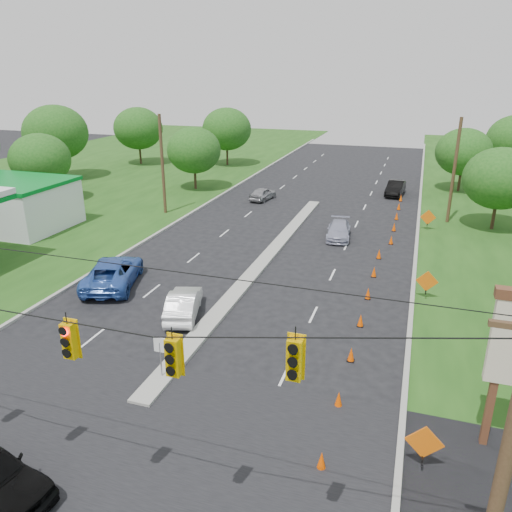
% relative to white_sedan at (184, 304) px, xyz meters
% --- Properties ---
extents(ground, '(160.00, 160.00, 0.00)m').
position_rel_white_sedan_xyz_m(ground, '(1.72, -11.72, -0.72)').
color(ground, black).
rests_on(ground, ground).
extents(cross_street, '(160.00, 14.00, 0.02)m').
position_rel_white_sedan_xyz_m(cross_street, '(1.72, -11.72, -0.72)').
color(cross_street, black).
rests_on(cross_street, ground).
extents(curb_left, '(0.25, 110.00, 0.16)m').
position_rel_white_sedan_xyz_m(curb_left, '(-8.38, 18.28, -0.72)').
color(curb_left, gray).
rests_on(curb_left, ground).
extents(curb_right, '(0.25, 110.00, 0.16)m').
position_rel_white_sedan_xyz_m(curb_right, '(11.82, 18.28, -0.72)').
color(curb_right, gray).
rests_on(curb_right, ground).
extents(median, '(1.00, 34.00, 0.18)m').
position_rel_white_sedan_xyz_m(median, '(1.72, 9.28, -0.72)').
color(median, gray).
rests_on(median, ground).
extents(median_sign, '(0.55, 0.06, 2.05)m').
position_rel_white_sedan_xyz_m(median_sign, '(1.72, -5.72, 0.74)').
color(median_sign, gray).
rests_on(median_sign, ground).
extents(signal_span, '(25.60, 0.32, 9.00)m').
position_rel_white_sedan_xyz_m(signal_span, '(1.67, -12.72, 4.25)').
color(signal_span, '#422D1C').
rests_on(signal_span, ground).
extents(utility_pole_far_left, '(0.28, 0.28, 9.00)m').
position_rel_white_sedan_xyz_m(utility_pole_far_left, '(-10.78, 18.28, 3.78)').
color(utility_pole_far_left, '#422D1C').
rests_on(utility_pole_far_left, ground).
extents(utility_pole_far_right, '(0.28, 0.28, 9.00)m').
position_rel_white_sedan_xyz_m(utility_pole_far_right, '(14.22, 23.28, 3.78)').
color(utility_pole_far_right, '#422D1C').
rests_on(utility_pole_far_right, ground).
extents(cone_0, '(0.32, 0.32, 0.70)m').
position_rel_white_sedan_xyz_m(cone_0, '(9.33, -8.72, -0.37)').
color(cone_0, '#FB4D00').
rests_on(cone_0, ground).
extents(cone_1, '(0.32, 0.32, 0.70)m').
position_rel_white_sedan_xyz_m(cone_1, '(9.33, -5.22, -0.37)').
color(cone_1, '#FB4D00').
rests_on(cone_1, ground).
extents(cone_2, '(0.32, 0.32, 0.70)m').
position_rel_white_sedan_xyz_m(cone_2, '(9.33, -1.72, -0.37)').
color(cone_2, '#FB4D00').
rests_on(cone_2, ground).
extents(cone_3, '(0.32, 0.32, 0.70)m').
position_rel_white_sedan_xyz_m(cone_3, '(9.33, 1.78, -0.37)').
color(cone_3, '#FB4D00').
rests_on(cone_3, ground).
extents(cone_4, '(0.32, 0.32, 0.70)m').
position_rel_white_sedan_xyz_m(cone_4, '(9.33, 5.28, -0.37)').
color(cone_4, '#FB4D00').
rests_on(cone_4, ground).
extents(cone_5, '(0.32, 0.32, 0.70)m').
position_rel_white_sedan_xyz_m(cone_5, '(9.33, 8.78, -0.37)').
color(cone_5, '#FB4D00').
rests_on(cone_5, ground).
extents(cone_6, '(0.32, 0.32, 0.70)m').
position_rel_white_sedan_xyz_m(cone_6, '(9.33, 12.28, -0.37)').
color(cone_6, '#FB4D00').
rests_on(cone_6, ground).
extents(cone_7, '(0.32, 0.32, 0.70)m').
position_rel_white_sedan_xyz_m(cone_7, '(9.93, 15.78, -0.37)').
color(cone_7, '#FB4D00').
rests_on(cone_7, ground).
extents(cone_8, '(0.32, 0.32, 0.70)m').
position_rel_white_sedan_xyz_m(cone_8, '(9.93, 19.28, -0.37)').
color(cone_8, '#FB4D00').
rests_on(cone_8, ground).
extents(cone_9, '(0.32, 0.32, 0.70)m').
position_rel_white_sedan_xyz_m(cone_9, '(9.93, 22.78, -0.37)').
color(cone_9, '#FB4D00').
rests_on(cone_9, ground).
extents(cone_10, '(0.32, 0.32, 0.70)m').
position_rel_white_sedan_xyz_m(cone_10, '(9.93, 26.28, -0.37)').
color(cone_10, '#FB4D00').
rests_on(cone_10, ground).
extents(cone_11, '(0.32, 0.32, 0.70)m').
position_rel_white_sedan_xyz_m(cone_11, '(9.93, 29.78, -0.37)').
color(cone_11, '#FB4D00').
rests_on(cone_11, ground).
extents(work_sign_0, '(1.27, 0.58, 1.37)m').
position_rel_white_sedan_xyz_m(work_sign_0, '(12.52, -7.72, 0.37)').
color(work_sign_0, black).
rests_on(work_sign_0, ground).
extents(work_sign_1, '(1.27, 0.58, 1.37)m').
position_rel_white_sedan_xyz_m(work_sign_1, '(12.52, 6.28, 0.37)').
color(work_sign_1, black).
rests_on(work_sign_1, ground).
extents(work_sign_2, '(1.27, 0.58, 1.37)m').
position_rel_white_sedan_xyz_m(work_sign_2, '(12.52, 20.28, 0.37)').
color(work_sign_2, black).
rests_on(work_sign_2, ground).
extents(tree_2, '(5.88, 5.88, 6.86)m').
position_rel_white_sedan_xyz_m(tree_2, '(-24.28, 18.28, 3.62)').
color(tree_2, black).
rests_on(tree_2, ground).
extents(tree_3, '(7.56, 7.56, 8.82)m').
position_rel_white_sedan_xyz_m(tree_3, '(-30.28, 28.28, 4.86)').
color(tree_3, black).
rests_on(tree_3, ground).
extents(tree_4, '(6.72, 6.72, 7.84)m').
position_rel_white_sedan_xyz_m(tree_4, '(-26.28, 40.28, 4.24)').
color(tree_4, black).
rests_on(tree_4, ground).
extents(tree_5, '(5.88, 5.88, 6.86)m').
position_rel_white_sedan_xyz_m(tree_5, '(-12.28, 28.28, 3.62)').
color(tree_5, black).
rests_on(tree_5, ground).
extents(tree_6, '(6.72, 6.72, 7.84)m').
position_rel_white_sedan_xyz_m(tree_6, '(-14.28, 43.28, 4.24)').
color(tree_6, black).
rests_on(tree_6, ground).
extents(tree_9, '(5.88, 5.88, 6.86)m').
position_rel_white_sedan_xyz_m(tree_9, '(17.72, 22.28, 3.62)').
color(tree_9, black).
rests_on(tree_9, ground).
extents(tree_12, '(5.88, 5.88, 6.86)m').
position_rel_white_sedan_xyz_m(tree_12, '(15.72, 36.28, 3.62)').
color(tree_12, black).
rests_on(tree_12, ground).
extents(white_sedan, '(2.72, 4.62, 1.44)m').
position_rel_white_sedan_xyz_m(white_sedan, '(0.00, 0.00, 0.00)').
color(white_sedan, white).
rests_on(white_sedan, ground).
extents(blue_pickup, '(4.58, 6.65, 1.69)m').
position_rel_white_sedan_xyz_m(blue_pickup, '(-5.99, 2.41, 0.12)').
color(blue_pickup, '#2F56AB').
rests_on(blue_pickup, ground).
extents(silver_car_far, '(2.26, 4.57, 1.28)m').
position_rel_white_sedan_xyz_m(silver_car_far, '(5.82, 16.06, -0.08)').
color(silver_car_far, '#9B9EB6').
rests_on(silver_car_far, ground).
extents(silver_car_oncoming, '(2.15, 4.04, 1.31)m').
position_rel_white_sedan_xyz_m(silver_car_oncoming, '(-3.65, 25.96, -0.07)').
color(silver_car_oncoming, gray).
rests_on(silver_car_oncoming, ground).
extents(dark_car_receding, '(2.01, 4.75, 1.52)m').
position_rel_white_sedan_xyz_m(dark_car_receding, '(9.20, 32.35, 0.04)').
color(dark_car_receding, black).
rests_on(dark_car_receding, ground).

